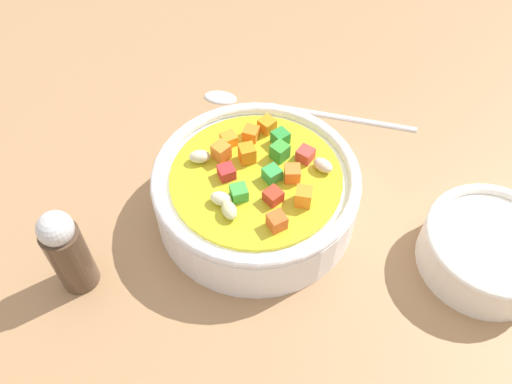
{
  "coord_description": "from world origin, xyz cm",
  "views": [
    {
      "loc": [
        21.42,
        20.9,
        40.76
      ],
      "look_at": [
        0.0,
        0.0,
        2.9
      ],
      "focal_mm": 36.69,
      "sensor_mm": 36.0,
      "label": 1
    }
  ],
  "objects": [
    {
      "name": "spoon",
      "position": [
        -12.35,
        -8.12,
        0.4
      ],
      "size": [
        13.61,
        21.72,
        0.9
      ],
      "rotation": [
        0.0,
        0.0,
        5.24
      ],
      "color": "silver",
      "rests_on": "ground_plane"
    },
    {
      "name": "side_bowl_small",
      "position": [
        -9.98,
        18.45,
        2.25
      ],
      "size": [
        11.67,
        11.67,
        4.35
      ],
      "color": "white",
      "rests_on": "ground_plane"
    },
    {
      "name": "pepper_shaker",
      "position": [
        16.02,
        -5.76,
        4.6
      ],
      "size": [
        3.2,
        3.2,
        9.25
      ],
      "color": "#4C3828",
      "rests_on": "ground_plane"
    },
    {
      "name": "soup_bowl_main",
      "position": [
        -0.01,
        -0.0,
        3.1
      ],
      "size": [
        18.79,
        18.79,
        6.87
      ],
      "color": "white",
      "rests_on": "ground_plane"
    },
    {
      "name": "ground_plane",
      "position": [
        0.0,
        0.0,
        -1.0
      ],
      "size": [
        140.0,
        140.0,
        2.0
      ],
      "primitive_type": "cube",
      "color": "#9E754F"
    }
  ]
}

